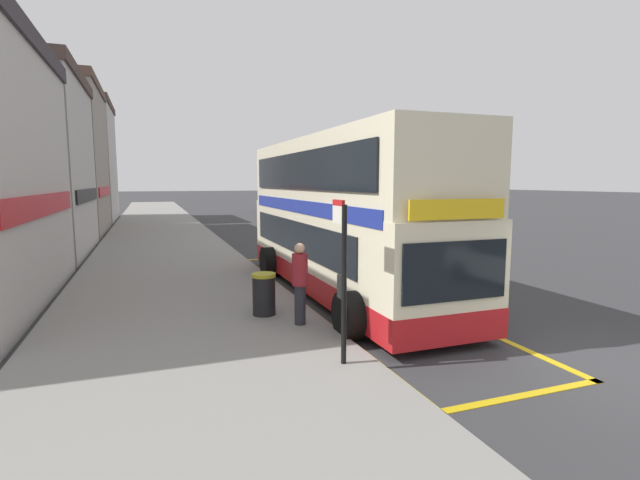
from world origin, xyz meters
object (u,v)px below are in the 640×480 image
(parked_car_navy_far, at_px, (269,204))
(bus_stop_sign, at_px, (342,269))
(litter_bin, at_px, (264,294))
(pedestrian_waiting_near_sign, at_px, (300,280))
(double_decker_bus, at_px, (341,222))

(parked_car_navy_far, bearing_deg, bus_stop_sign, -104.57)
(parked_car_navy_far, relative_size, litter_bin, 4.33)
(bus_stop_sign, distance_m, pedestrian_waiting_near_sign, 2.36)
(double_decker_bus, height_order, litter_bin, double_decker_bus)
(parked_car_navy_far, bearing_deg, pedestrian_waiting_near_sign, -105.27)
(double_decker_bus, bearing_deg, pedestrian_waiting_near_sign, -126.33)
(bus_stop_sign, bearing_deg, double_decker_bus, 67.65)
(double_decker_bus, distance_m, bus_stop_sign, 5.66)
(double_decker_bus, xyz_separation_m, litter_bin, (-2.73, -1.96, -1.44))
(bus_stop_sign, distance_m, parked_car_navy_far, 43.80)
(parked_car_navy_far, bearing_deg, litter_bin, -106.35)
(double_decker_bus, xyz_separation_m, parked_car_navy_far, (7.24, 37.54, -1.26))
(bus_stop_sign, bearing_deg, parked_car_navy_far, 77.63)
(double_decker_bus, relative_size, pedestrian_waiting_near_sign, 6.09)
(double_decker_bus, relative_size, litter_bin, 11.13)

